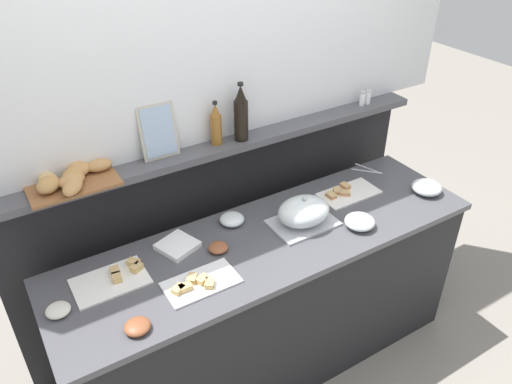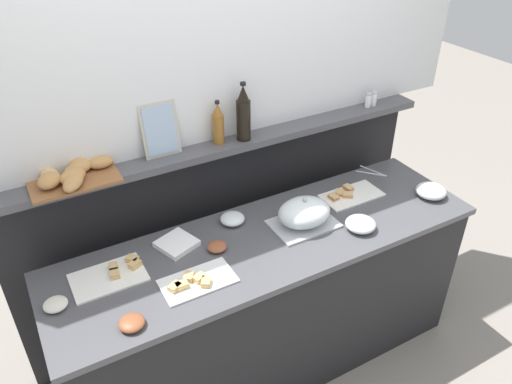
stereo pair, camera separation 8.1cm
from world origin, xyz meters
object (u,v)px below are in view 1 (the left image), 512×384
condiment_bowl_cream (137,327)px  serving_tongs (368,170)px  sandwich_platter_side (199,283)px  pepper_shaker (368,97)px  vinegar_bottle_amber (216,125)px  salt_shaker (362,98)px  serving_cloche (304,212)px  condiment_bowl_teal (218,248)px  sandwich_platter_rear (114,279)px  bread_basket (71,178)px  glass_bowl_small (360,222)px  framed_picture (158,131)px  wine_bottle_dark (241,115)px  glass_bowl_large (427,188)px  condiment_bowl_red (58,310)px  napkin_stack (178,246)px  glass_bowl_medium (232,220)px  sandwich_platter_front (346,193)px

condiment_bowl_cream → serving_tongs: (1.66, 0.47, -0.01)m
sandwich_platter_side → pepper_shaker: pepper_shaker is taller
vinegar_bottle_amber → salt_shaker: vinegar_bottle_amber is taller
serving_cloche → condiment_bowl_teal: serving_cloche is taller
sandwich_platter_rear → serving_cloche: bearing=-5.7°
pepper_shaker → bread_basket: (-1.79, -0.01, -0.01)m
glass_bowl_small → framed_picture: bearing=142.0°
serving_cloche → sandwich_platter_side: bearing=-169.1°
glass_bowl_small → wine_bottle_dark: wine_bottle_dark is taller
glass_bowl_large → condiment_bowl_red: (-2.03, 0.15, -0.01)m
serving_cloche → napkin_stack: 0.67m
salt_shaker → framed_picture: bearing=178.3°
pepper_shaker → framed_picture: size_ratio=0.32×
wine_bottle_dark → condiment_bowl_teal: bearing=-133.6°
condiment_bowl_red → condiment_bowl_cream: bearing=-46.0°
glass_bowl_small → bread_basket: bread_basket is taller
glass_bowl_medium → condiment_bowl_teal: bearing=-136.2°
wine_bottle_dark → framed_picture: wine_bottle_dark is taller
condiment_bowl_cream → framed_picture: 0.94m
serving_cloche → condiment_bowl_cream: bearing=-166.7°
serving_cloche → condiment_bowl_red: 1.25m
sandwich_platter_front → serving_tongs: sandwich_platter_front is taller
bread_basket → sandwich_platter_side: bearing=-56.8°
condiment_bowl_red → bread_basket: 0.58m
condiment_bowl_red → framed_picture: bearing=32.6°
serving_cloche → condiment_bowl_cream: serving_cloche is taller
sandwich_platter_side → serving_cloche: size_ratio=0.99×
sandwich_platter_side → condiment_bowl_red: same height
serving_cloche → serving_tongs: (0.67, 0.23, -0.07)m
napkin_stack → bread_basket: size_ratio=0.42×
sandwich_platter_rear → condiment_bowl_cream: size_ratio=3.05×
sandwich_platter_front → sandwich_platter_side: size_ratio=1.04×
glass_bowl_medium → vinegar_bottle_amber: 0.50m
sandwich_platter_front → vinegar_bottle_amber: vinegar_bottle_amber is taller
sandwich_platter_side → condiment_bowl_teal: (0.19, 0.17, 0.01)m
glass_bowl_medium → napkin_stack: 0.33m
sandwich_platter_front → glass_bowl_small: (-0.14, -0.27, 0.02)m
glass_bowl_small → condiment_bowl_teal: bearing=163.5°
pepper_shaker → sandwich_platter_front: bearing=-140.7°
condiment_bowl_teal → framed_picture: size_ratio=0.36×
glass_bowl_medium → condiment_bowl_cream: (-0.68, -0.43, -0.00)m
condiment_bowl_red → wine_bottle_dark: 1.27m
glass_bowl_large → vinegar_bottle_amber: 1.26m
condiment_bowl_cream → vinegar_bottle_amber: (0.73, 0.67, 0.44)m
glass_bowl_medium → pepper_shaker: (1.08, 0.22, 0.38)m
sandwich_platter_side → condiment_bowl_red: size_ratio=3.26×
framed_picture → bread_basket: bearing=-174.3°
condiment_bowl_red → salt_shaker: salt_shaker is taller
vinegar_bottle_amber → napkin_stack: bearing=-144.3°
glass_bowl_medium → sandwich_platter_rear: bearing=-171.5°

